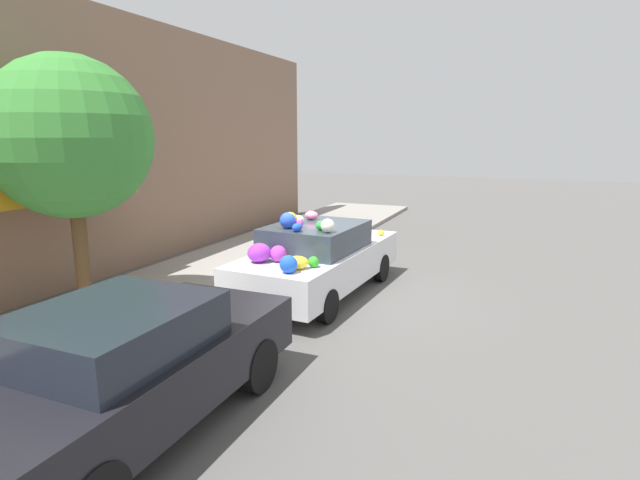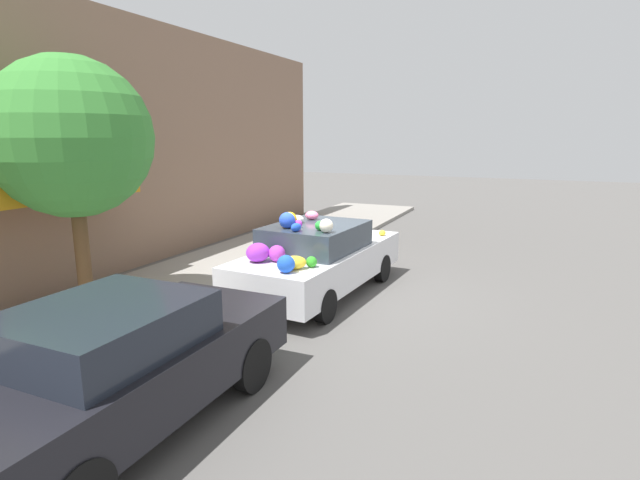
# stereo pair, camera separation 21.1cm
# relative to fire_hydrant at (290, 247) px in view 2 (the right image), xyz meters

# --- Properties ---
(ground_plane) EXTENTS (60.00, 60.00, 0.00)m
(ground_plane) POSITION_rel_fire_hydrant_xyz_m (-1.66, -1.58, -0.47)
(ground_plane) COLOR #565451
(sidewalk_curb) EXTENTS (24.00, 3.20, 0.12)m
(sidewalk_curb) POSITION_rel_fire_hydrant_xyz_m (-1.66, 1.12, -0.41)
(sidewalk_curb) COLOR gray
(sidewalk_curb) RESTS_ON ground
(building_facade) EXTENTS (18.00, 1.20, 5.70)m
(building_facade) POSITION_rel_fire_hydrant_xyz_m (-1.80, 3.33, 2.35)
(building_facade) COLOR #846651
(building_facade) RESTS_ON ground
(street_tree) EXTENTS (2.60, 2.60, 4.20)m
(street_tree) POSITION_rel_fire_hydrant_xyz_m (-4.41, 1.64, 2.54)
(street_tree) COLOR brown
(street_tree) RESTS_ON sidewalk_curb
(fire_hydrant) EXTENTS (0.20, 0.20, 0.70)m
(fire_hydrant) POSITION_rel_fire_hydrant_xyz_m (0.00, 0.00, 0.00)
(fire_hydrant) COLOR gold
(fire_hydrant) RESTS_ON sidewalk_curb
(art_car) EXTENTS (4.45, 1.96, 1.70)m
(art_car) POSITION_rel_fire_hydrant_xyz_m (-1.72, -1.53, 0.28)
(art_car) COLOR silver
(art_car) RESTS_ON ground
(parked_car_plain) EXTENTS (4.06, 1.77, 1.43)m
(parked_car_plain) POSITION_rel_fire_hydrant_xyz_m (-6.77, -1.55, 0.28)
(parked_car_plain) COLOR black
(parked_car_plain) RESTS_ON ground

